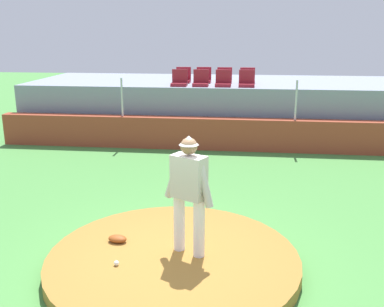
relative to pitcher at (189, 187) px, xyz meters
The scene contains 17 objects.
ground_plane 1.27m from the pitcher, 154.12° to the right, with size 60.00×60.00×0.00m, color #47883E.
pitchers_mound 1.17m from the pitcher, 154.12° to the right, with size 3.76×3.76×0.20m, color olive.
pitcher is the anchor object (origin of this frame).
baseball 1.49m from the pitcher, 152.60° to the right, with size 0.07×0.07×0.07m, color white.
fielding_glove 1.54m from the pitcher, behind, with size 0.30×0.20×0.11m, color #8F4218.
brick_barrier 6.82m from the pitcher, 91.90° to the left, with size 12.73×0.40×0.94m, color #983E28.
fence_post_left 7.35m from the pitcher, 112.79° to the left, with size 0.06×0.06×1.14m, color silver.
fence_post_right 7.13m from the pitcher, 71.77° to the left, with size 0.06×0.06×1.14m, color silver.
bleacher_platform 9.36m from the pitcher, 91.38° to the left, with size 12.42×4.32×1.76m, color gray.
stadium_chair_0 7.82m from the pitcher, 99.23° to the left, with size 0.48×0.44×0.50m.
stadium_chair_1 7.77m from the pitcher, 94.33° to the left, with size 0.48×0.44×0.50m.
stadium_chair_2 7.75m from the pitcher, 89.20° to the left, with size 0.48×0.44×0.50m.
stadium_chair_3 7.80m from the pitcher, 83.93° to the left, with size 0.48×0.44×0.50m.
stadium_chair_4 8.71m from the pitcher, 98.30° to the left, with size 0.48×0.44×0.50m.
stadium_chair_5 8.69m from the pitcher, 93.85° to the left, with size 0.48×0.44×0.50m.
stadium_chair_6 8.63m from the pitcher, 89.30° to the left, with size 0.48×0.44×0.50m.
stadium_chair_7 8.67m from the pitcher, 84.36° to the left, with size 0.48×0.44×0.50m.
Camera 1 is at (0.97, -5.84, 3.42)m, focal length 41.25 mm.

